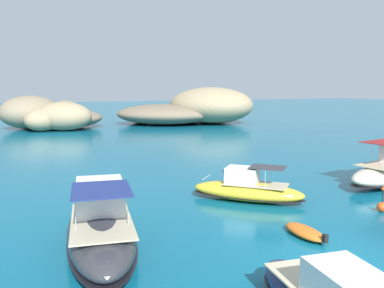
{
  "coord_description": "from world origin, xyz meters",
  "views": [
    {
      "loc": [
        -11.45,
        -11.19,
        6.87
      ],
      "look_at": [
        2.23,
        18.69,
        2.3
      ],
      "focal_mm": 37.58,
      "sensor_mm": 36.0,
      "label": 1
    }
  ],
  "objects_px": {
    "dinghy_tender": "(305,232)",
    "islet_large": "(193,110)",
    "islet_small": "(52,116)",
    "motorboat_charcoal": "(101,226)",
    "motorboat_yellow": "(247,189)",
    "channel_buoy": "(382,206)"
  },
  "relations": [
    {
      "from": "islet_small",
      "to": "motorboat_charcoal",
      "type": "xyz_separation_m",
      "value": [
        -3.35,
        -55.62,
        -1.29
      ]
    },
    {
      "from": "islet_small",
      "to": "motorboat_yellow",
      "type": "distance_m",
      "value": 52.37
    },
    {
      "from": "islet_small",
      "to": "motorboat_yellow",
      "type": "relative_size",
      "value": 3.2
    },
    {
      "from": "islet_large",
      "to": "motorboat_charcoal",
      "type": "relative_size",
      "value": 3.06
    },
    {
      "from": "islet_large",
      "to": "motorboat_charcoal",
      "type": "bearing_deg",
      "value": -118.37
    },
    {
      "from": "motorboat_yellow",
      "to": "motorboat_charcoal",
      "type": "bearing_deg",
      "value": -159.37
    },
    {
      "from": "islet_large",
      "to": "dinghy_tender",
      "type": "bearing_deg",
      "value": -109.88
    },
    {
      "from": "dinghy_tender",
      "to": "channel_buoy",
      "type": "xyz_separation_m",
      "value": [
        6.43,
        1.19,
        0.11
      ]
    },
    {
      "from": "islet_large",
      "to": "islet_small",
      "type": "xyz_separation_m",
      "value": [
        -26.55,
        0.25,
        -0.41
      ]
    },
    {
      "from": "islet_small",
      "to": "dinghy_tender",
      "type": "height_order",
      "value": "islet_small"
    },
    {
      "from": "motorboat_yellow",
      "to": "islet_large",
      "type": "bearing_deg",
      "value": 68.68
    },
    {
      "from": "islet_small",
      "to": "motorboat_charcoal",
      "type": "distance_m",
      "value": 55.73
    },
    {
      "from": "islet_large",
      "to": "motorboat_yellow",
      "type": "height_order",
      "value": "islet_large"
    },
    {
      "from": "islet_small",
      "to": "motorboat_charcoal",
      "type": "bearing_deg",
      "value": -93.45
    },
    {
      "from": "islet_small",
      "to": "motorboat_yellow",
      "type": "height_order",
      "value": "islet_small"
    },
    {
      "from": "channel_buoy",
      "to": "motorboat_yellow",
      "type": "bearing_deg",
      "value": 137.91
    },
    {
      "from": "islet_large",
      "to": "dinghy_tender",
      "type": "xyz_separation_m",
      "value": [
        -20.97,
        -57.99,
        -2.43
      ]
    },
    {
      "from": "motorboat_yellow",
      "to": "channel_buoy",
      "type": "bearing_deg",
      "value": -42.09
    },
    {
      "from": "motorboat_charcoal",
      "to": "dinghy_tender",
      "type": "xyz_separation_m",
      "value": [
        8.93,
        -2.63,
        -0.74
      ]
    },
    {
      "from": "motorboat_yellow",
      "to": "motorboat_charcoal",
      "type": "xyz_separation_m",
      "value": [
        -9.72,
        -3.66,
        0.26
      ]
    },
    {
      "from": "motorboat_yellow",
      "to": "dinghy_tender",
      "type": "height_order",
      "value": "motorboat_yellow"
    },
    {
      "from": "dinghy_tender",
      "to": "islet_large",
      "type": "bearing_deg",
      "value": 70.12
    }
  ]
}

